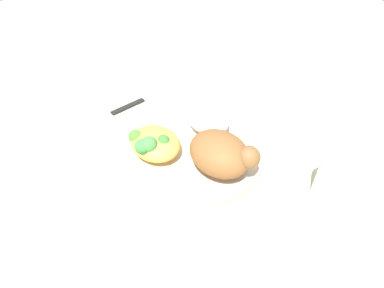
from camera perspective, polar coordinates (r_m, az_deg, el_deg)
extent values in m
plane|color=#C7BC92|center=(0.64, 0.00, -1.64)|extent=(2.00, 2.00, 0.00)
cylinder|color=beige|center=(0.64, 0.00, -1.28)|extent=(0.26, 0.26, 0.01)
torus|color=beige|center=(0.64, 0.00, -0.92)|extent=(0.27, 0.27, 0.01)
ellipsoid|color=brown|center=(0.58, 4.78, -1.39)|extent=(0.11, 0.09, 0.07)
sphere|color=brown|center=(0.56, 9.37, -2.18)|extent=(0.04, 0.04, 0.04)
ellipsoid|color=white|center=(0.66, 2.75, 4.06)|extent=(0.09, 0.07, 0.04)
ellipsoid|color=gold|center=(0.62, -6.09, 0.13)|extent=(0.10, 0.08, 0.04)
sphere|color=#3C853E|center=(0.59, -8.05, -0.70)|extent=(0.02, 0.02, 0.02)
sphere|color=#478D43|center=(0.59, -7.12, -0.10)|extent=(0.03, 0.03, 0.03)
sphere|color=#418542|center=(0.59, -8.28, -0.42)|extent=(0.03, 0.03, 0.03)
sphere|color=#3F7D32|center=(0.60, -4.79, 0.32)|extent=(0.03, 0.03, 0.03)
sphere|color=#4C9633|center=(0.62, -9.37, 1.23)|extent=(0.03, 0.03, 0.03)
sphere|color=#2D661F|center=(0.59, -7.93, -0.85)|extent=(0.02, 0.02, 0.02)
cube|color=silver|center=(0.75, -9.53, 5.40)|extent=(0.02, 0.11, 0.01)
cube|color=silver|center=(0.78, -5.16, 7.40)|extent=(0.02, 0.04, 0.00)
cube|color=black|center=(0.76, -10.63, 6.25)|extent=(0.02, 0.08, 0.01)
cube|color=#B2B2B7|center=(0.80, -4.80, 8.75)|extent=(0.03, 0.11, 0.00)
cylinder|color=silver|center=(0.59, 22.55, -5.40)|extent=(0.06, 0.06, 0.09)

